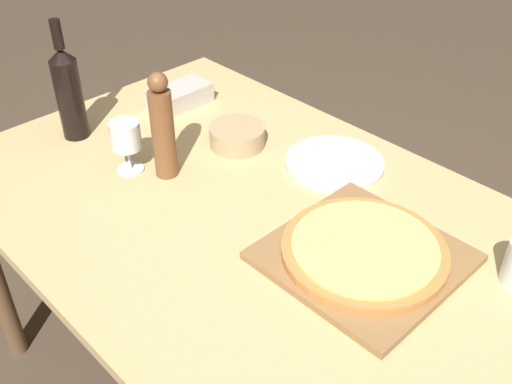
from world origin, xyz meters
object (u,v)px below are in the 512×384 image
pepper_mill (163,128)px  small_bowl (237,136)px  wine_bottle (69,92)px  wine_glass (126,137)px  pizza (364,249)px

pepper_mill → small_bowl: size_ratio=1.85×
wine_bottle → small_bowl: 0.47m
wine_bottle → wine_glass: 0.25m
wine_glass → pepper_mill: bearing=-54.3°
pepper_mill → wine_glass: size_ratio=2.01×
wine_bottle → pepper_mill: (0.07, -0.33, -0.00)m
wine_bottle → small_bowl: size_ratio=2.20×
pizza → pepper_mill: 0.57m
wine_glass → wine_bottle: bearing=92.1°
pizza → wine_bottle: size_ratio=1.05×
pizza → small_bowl: small_bowl is taller
pepper_mill → pizza: bearing=-79.4°
pepper_mill → wine_glass: pepper_mill is taller
pizza → pepper_mill: bearing=100.6°
wine_bottle → pepper_mill: wine_bottle is taller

